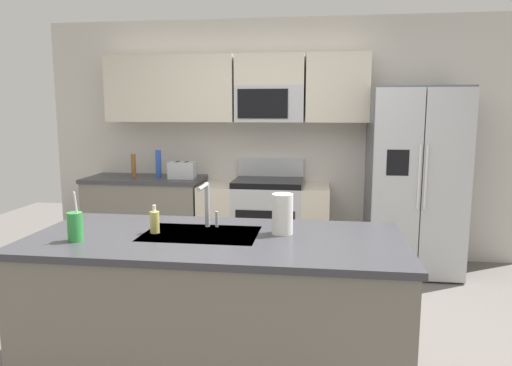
{
  "coord_description": "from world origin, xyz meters",
  "views": [
    {
      "loc": [
        0.46,
        -3.07,
        1.63
      ],
      "look_at": [
        -0.04,
        0.6,
        1.05
      ],
      "focal_mm": 32.93,
      "sensor_mm": 36.0,
      "label": 1
    }
  ],
  "objects_px": {
    "pepper_mill": "(134,165)",
    "bottle_blue": "(158,163)",
    "soap_dispenser": "(155,222)",
    "paper_towel_roll": "(283,214)",
    "range_oven": "(265,222)",
    "drink_cup_green": "(75,227)",
    "refrigerator": "(414,181)",
    "sink_faucet": "(207,201)",
    "toaster": "(182,170)"
  },
  "relations": [
    {
      "from": "toaster",
      "to": "paper_towel_roll",
      "type": "bearing_deg",
      "value": -59.51
    },
    {
      "from": "pepper_mill",
      "to": "sink_faucet",
      "type": "xyz_separation_m",
      "value": [
        1.33,
        -2.08,
        0.04
      ]
    },
    {
      "from": "soap_dispenser",
      "to": "drink_cup_green",
      "type": "bearing_deg",
      "value": -149.16
    },
    {
      "from": "refrigerator",
      "to": "sink_faucet",
      "type": "distance_m",
      "value": 2.59
    },
    {
      "from": "range_oven",
      "to": "drink_cup_green",
      "type": "xyz_separation_m",
      "value": [
        -0.78,
        -2.48,
        0.54
      ]
    },
    {
      "from": "refrigerator",
      "to": "toaster",
      "type": "relative_size",
      "value": 6.61
    },
    {
      "from": "drink_cup_green",
      "to": "paper_towel_roll",
      "type": "bearing_deg",
      "value": 15.39
    },
    {
      "from": "toaster",
      "to": "sink_faucet",
      "type": "xyz_separation_m",
      "value": [
        0.77,
        -2.03,
        0.08
      ]
    },
    {
      "from": "pepper_mill",
      "to": "bottle_blue",
      "type": "xyz_separation_m",
      "value": [
        0.27,
        0.05,
        0.02
      ]
    },
    {
      "from": "toaster",
      "to": "bottle_blue",
      "type": "relative_size",
      "value": 0.95
    },
    {
      "from": "refrigerator",
      "to": "soap_dispenser",
      "type": "relative_size",
      "value": 10.88
    },
    {
      "from": "sink_faucet",
      "to": "toaster",
      "type": "bearing_deg",
      "value": 110.68
    },
    {
      "from": "bottle_blue",
      "to": "toaster",
      "type": "bearing_deg",
      "value": -18.29
    },
    {
      "from": "bottle_blue",
      "to": "pepper_mill",
      "type": "bearing_deg",
      "value": -169.81
    },
    {
      "from": "drink_cup_green",
      "to": "refrigerator",
      "type": "bearing_deg",
      "value": 46.43
    },
    {
      "from": "bottle_blue",
      "to": "drink_cup_green",
      "type": "xyz_separation_m",
      "value": [
        0.4,
        -2.52,
        -0.06
      ]
    },
    {
      "from": "range_oven",
      "to": "sink_faucet",
      "type": "distance_m",
      "value": 2.18
    },
    {
      "from": "soap_dispenser",
      "to": "refrigerator",
      "type": "bearing_deg",
      "value": 48.79
    },
    {
      "from": "sink_faucet",
      "to": "paper_towel_roll",
      "type": "height_order",
      "value": "sink_faucet"
    },
    {
      "from": "drink_cup_green",
      "to": "bottle_blue",
      "type": "bearing_deg",
      "value": 99.04
    },
    {
      "from": "bottle_blue",
      "to": "paper_towel_roll",
      "type": "height_order",
      "value": "bottle_blue"
    },
    {
      "from": "refrigerator",
      "to": "pepper_mill",
      "type": "height_order",
      "value": "refrigerator"
    },
    {
      "from": "toaster",
      "to": "paper_towel_roll",
      "type": "height_order",
      "value": "paper_towel_roll"
    },
    {
      "from": "refrigerator",
      "to": "paper_towel_roll",
      "type": "height_order",
      "value": "refrigerator"
    },
    {
      "from": "pepper_mill",
      "to": "sink_faucet",
      "type": "height_order",
      "value": "sink_faucet"
    },
    {
      "from": "sink_faucet",
      "to": "soap_dispenser",
      "type": "height_order",
      "value": "sink_faucet"
    },
    {
      "from": "range_oven",
      "to": "bottle_blue",
      "type": "xyz_separation_m",
      "value": [
        -1.18,
        0.05,
        0.6
      ]
    },
    {
      "from": "pepper_mill",
      "to": "paper_towel_roll",
      "type": "distance_m",
      "value": 2.82
    },
    {
      "from": "refrigerator",
      "to": "sink_faucet",
      "type": "bearing_deg",
      "value": -128.93
    },
    {
      "from": "toaster",
      "to": "drink_cup_green",
      "type": "distance_m",
      "value": 2.43
    },
    {
      "from": "range_oven",
      "to": "toaster",
      "type": "bearing_deg",
      "value": -176.6
    },
    {
      "from": "pepper_mill",
      "to": "paper_towel_roll",
      "type": "xyz_separation_m",
      "value": [
        1.81,
        -2.16,
        -0.01
      ]
    },
    {
      "from": "toaster",
      "to": "bottle_blue",
      "type": "bearing_deg",
      "value": 161.71
    },
    {
      "from": "range_oven",
      "to": "bottle_blue",
      "type": "distance_m",
      "value": 1.33
    },
    {
      "from": "refrigerator",
      "to": "drink_cup_green",
      "type": "distance_m",
      "value": 3.32
    },
    {
      "from": "refrigerator",
      "to": "soap_dispenser",
      "type": "height_order",
      "value": "refrigerator"
    },
    {
      "from": "sink_faucet",
      "to": "paper_towel_roll",
      "type": "relative_size",
      "value": 1.17
    },
    {
      "from": "refrigerator",
      "to": "drink_cup_green",
      "type": "bearing_deg",
      "value": -133.57
    },
    {
      "from": "sink_faucet",
      "to": "soap_dispenser",
      "type": "xyz_separation_m",
      "value": [
        -0.28,
        -0.16,
        -0.1
      ]
    },
    {
      "from": "paper_towel_roll",
      "to": "refrigerator",
      "type": "bearing_deg",
      "value": 61.2
    },
    {
      "from": "drink_cup_green",
      "to": "soap_dispenser",
      "type": "xyz_separation_m",
      "value": [
        0.38,
        0.23,
        -0.01
      ]
    },
    {
      "from": "pepper_mill",
      "to": "bottle_blue",
      "type": "height_order",
      "value": "bottle_blue"
    },
    {
      "from": "sink_faucet",
      "to": "paper_towel_roll",
      "type": "distance_m",
      "value": 0.49
    },
    {
      "from": "toaster",
      "to": "drink_cup_green",
      "type": "xyz_separation_m",
      "value": [
        0.11,
        -2.42,
        -0.01
      ]
    },
    {
      "from": "pepper_mill",
      "to": "soap_dispenser",
      "type": "relative_size",
      "value": 1.49
    },
    {
      "from": "toaster",
      "to": "pepper_mill",
      "type": "distance_m",
      "value": 0.57
    },
    {
      "from": "refrigerator",
      "to": "bottle_blue",
      "type": "bearing_deg",
      "value": 177.5
    },
    {
      "from": "soap_dispenser",
      "to": "paper_towel_roll",
      "type": "distance_m",
      "value": 0.76
    },
    {
      "from": "bottle_blue",
      "to": "drink_cup_green",
      "type": "bearing_deg",
      "value": -80.96
    },
    {
      "from": "paper_towel_roll",
      "to": "bottle_blue",
      "type": "bearing_deg",
      "value": 124.87
    }
  ]
}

